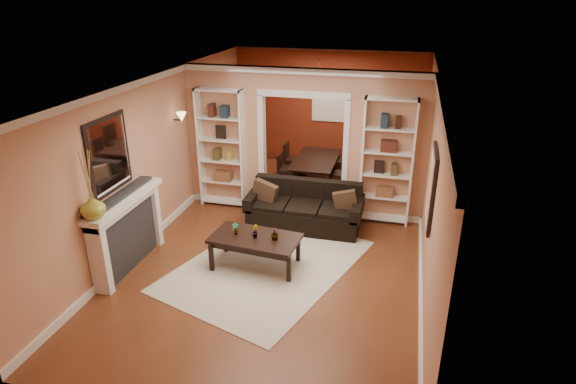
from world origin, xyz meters
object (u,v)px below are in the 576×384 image
(bookshelf_left, at_px, (222,149))
(fireplace, at_px, (129,233))
(dining_table, at_px, (317,171))
(sofa, at_px, (304,207))
(coffee_table, at_px, (256,251))
(bookshelf_right, at_px, (387,162))

(bookshelf_left, height_order, fireplace, bookshelf_left)
(fireplace, xyz_separation_m, dining_table, (2.11, 4.06, -0.30))
(sofa, relative_size, fireplace, 1.20)
(sofa, distance_m, coffee_table, 1.55)
(bookshelf_right, bearing_deg, sofa, -156.78)
(coffee_table, xyz_separation_m, bookshelf_right, (1.79, 2.06, 0.90))
(bookshelf_left, distance_m, fireplace, 2.65)
(dining_table, bearing_deg, bookshelf_right, -134.92)
(coffee_table, xyz_separation_m, bookshelf_left, (-1.31, 2.06, 0.90))
(coffee_table, distance_m, bookshelf_right, 2.87)
(bookshelf_right, distance_m, fireplace, 4.47)
(coffee_table, height_order, bookshelf_right, bookshelf_right)
(bookshelf_right, bearing_deg, dining_table, 135.08)
(sofa, bearing_deg, fireplace, -139.56)
(coffee_table, height_order, bookshelf_left, bookshelf_left)
(sofa, height_order, fireplace, fireplace)
(bookshelf_left, bearing_deg, sofa, -18.35)
(fireplace, bearing_deg, coffee_table, 14.37)
(fireplace, bearing_deg, bookshelf_right, 34.80)
(bookshelf_right, distance_m, dining_table, 2.33)
(bookshelf_right, bearing_deg, coffee_table, -131.10)
(dining_table, bearing_deg, coffee_table, 175.84)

